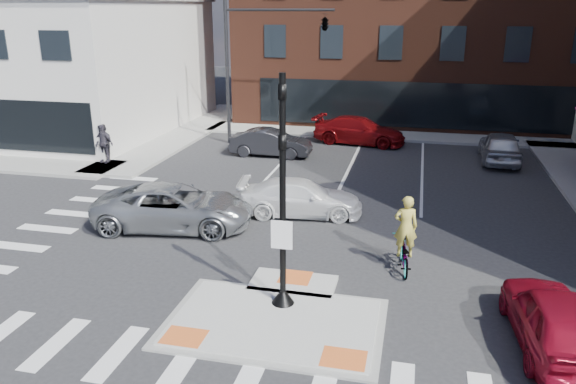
% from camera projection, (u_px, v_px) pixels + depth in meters
% --- Properties ---
extents(ground, '(120.00, 120.00, 0.00)m').
position_uv_depth(ground, '(279.00, 314.00, 14.46)').
color(ground, '#28282B').
rests_on(ground, ground).
extents(refuge_island, '(5.40, 4.65, 0.13)m').
position_uv_depth(refuge_island, '(277.00, 318.00, 14.21)').
color(refuge_island, gray).
rests_on(refuge_island, ground).
extents(sidewalk_nw, '(23.50, 20.50, 0.15)m').
position_uv_depth(sidewalk_nw, '(61.00, 144.00, 32.21)').
color(sidewalk_nw, gray).
rests_on(sidewalk_nw, ground).
extents(sidewalk_n, '(26.00, 3.00, 0.15)m').
position_uv_depth(sidewalk_n, '(415.00, 136.00, 34.13)').
color(sidewalk_n, gray).
rests_on(sidewalk_n, ground).
extents(building_nw, '(20.40, 16.40, 14.40)m').
position_uv_depth(building_nw, '(25.00, 61.00, 36.38)').
color(building_nw, silver).
rests_on(building_nw, ground).
extents(building_n, '(24.40, 18.40, 15.50)m').
position_uv_depth(building_n, '(425.00, 3.00, 40.95)').
color(building_n, '#492317').
rests_on(building_n, ground).
extents(building_far_left, '(10.00, 12.00, 10.00)m').
position_uv_depth(building_far_left, '(358.00, 31.00, 61.84)').
color(building_far_left, slate).
rests_on(building_far_left, ground).
extents(building_far_right, '(12.00, 12.00, 12.00)m').
position_uv_depth(building_far_right, '(481.00, 22.00, 60.56)').
color(building_far_right, brown).
rests_on(building_far_right, ground).
extents(signal_pole, '(0.60, 0.60, 5.98)m').
position_uv_depth(signal_pole, '(283.00, 224.00, 14.09)').
color(signal_pole, black).
rests_on(signal_pole, refuge_island).
extents(mast_arm_signal, '(6.10, 2.24, 8.00)m').
position_uv_depth(mast_arm_signal, '(297.00, 33.00, 29.91)').
color(mast_arm_signal, black).
rests_on(mast_arm_signal, ground).
extents(silver_suv, '(5.91, 3.39, 1.55)m').
position_uv_depth(silver_suv, '(175.00, 207.00, 19.95)').
color(silver_suv, '#A3A6AA').
rests_on(silver_suv, ground).
extents(red_sedan, '(2.10, 4.49, 1.49)m').
position_uv_depth(red_sedan, '(556.00, 320.00, 12.81)').
color(red_sedan, maroon).
rests_on(red_sedan, ground).
extents(white_pickup, '(4.88, 2.53, 1.35)m').
position_uv_depth(white_pickup, '(301.00, 198.00, 21.23)').
color(white_pickup, white).
rests_on(white_pickup, ground).
extents(bg_car_dark, '(4.31, 1.54, 1.41)m').
position_uv_depth(bg_car_dark, '(271.00, 143.00, 29.73)').
color(bg_car_dark, '#232428').
rests_on(bg_car_dark, ground).
extents(bg_car_silver, '(1.97, 4.69, 1.58)m').
position_uv_depth(bg_car_silver, '(500.00, 147.00, 28.51)').
color(bg_car_silver, silver).
rests_on(bg_car_silver, ground).
extents(bg_car_red, '(5.55, 2.96, 1.53)m').
position_uv_depth(bg_car_red, '(359.00, 131.00, 32.35)').
color(bg_car_red, maroon).
rests_on(bg_car_red, ground).
extents(cyclist, '(0.90, 1.95, 2.35)m').
position_uv_depth(cyclist, '(404.00, 245.00, 16.69)').
color(cyclist, '#3F3F44').
rests_on(cyclist, ground).
extents(pedestrian_a, '(1.17, 1.11, 1.91)m').
position_uv_depth(pedestrian_a, '(103.00, 143.00, 27.81)').
color(pedestrian_a, black).
rests_on(pedestrian_a, sidewalk_nw).
extents(pedestrian_b, '(1.19, 0.68, 1.91)m').
position_uv_depth(pedestrian_b, '(103.00, 143.00, 27.81)').
color(pedestrian_b, '#36323D').
rests_on(pedestrian_b, sidewalk_nw).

